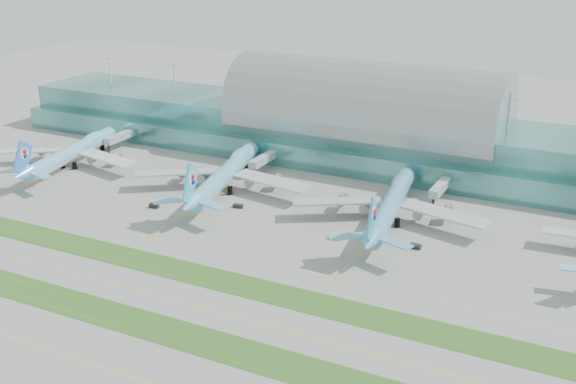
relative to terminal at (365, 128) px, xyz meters
The scene contains 17 objects.
ground 129.58m from the terminal, 90.00° to the right, with size 700.00×700.00×0.00m, color gray.
terminal is the anchor object (origin of this frame).
grass_strip_near 157.43m from the terminal, 90.00° to the right, with size 420.00×12.00×0.08m, color #2D591E.
grass_strip_far 127.58m from the terminal, 90.00° to the right, with size 420.00×12.00×0.08m, color #2D591E.
taxiline_a 177.36m from the terminal, 90.00° to the right, with size 420.00×0.35×0.01m, color yellow.
taxiline_b 143.50m from the terminal, 90.00° to the right, with size 420.00×0.35×0.01m, color yellow.
taxiline_c 111.70m from the terminal, 90.01° to the right, with size 420.00×0.35×0.01m, color yellow.
taxiline_d 89.92m from the terminal, 90.01° to the right, with size 420.00×0.35×0.01m, color yellow.
airliner_a 125.70m from the terminal, 149.12° to the right, with size 65.02×74.60×20.61m.
airliner_b 69.78m from the terminal, 119.11° to the right, with size 70.06×80.66×22.40m.
airliner_c 71.05m from the terminal, 61.14° to the right, with size 68.67×78.66×21.70m.
gse_a 139.01m from the terminal, 148.34° to the right, with size 3.42×1.98×1.51m, color orange.
gse_b 137.34m from the terminal, 142.88° to the right, with size 3.56×1.85×1.55m, color black.
gse_c 101.60m from the terminal, 117.92° to the right, with size 3.53×1.64×1.62m, color black.
gse_d 78.82m from the terminal, 104.77° to the right, with size 3.66×1.73×1.30m, color black.
gse_e 88.73m from the terminal, 74.61° to the right, with size 3.89×1.98×1.78m, color yellow.
gse_f 94.60m from the terminal, 58.59° to the right, with size 3.54×1.79×1.51m, color black.
Camera 1 is at (107.03, -156.63, 97.48)m, focal length 45.00 mm.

